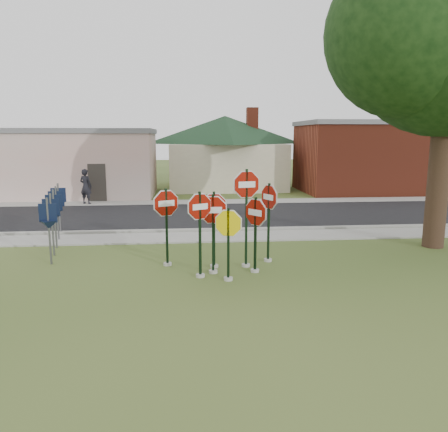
{
  "coord_description": "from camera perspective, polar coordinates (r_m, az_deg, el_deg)",
  "views": [
    {
      "loc": [
        -1.0,
        -10.43,
        3.77
      ],
      "look_at": [
        0.12,
        2.0,
        1.47
      ],
      "focal_mm": 35.0,
      "sensor_mm": 36.0,
      "label": 1
    }
  ],
  "objects": [
    {
      "name": "ground",
      "position": [
        11.14,
        0.31,
        -9.34
      ],
      "size": [
        120.0,
        120.0,
        0.0
      ],
      "primitive_type": "plane",
      "color": "#384E1D",
      "rests_on": "ground"
    },
    {
      "name": "sidewalk_near",
      "position": [
        16.4,
        -1.52,
        -2.74
      ],
      "size": [
        60.0,
        1.6,
        0.06
      ],
      "primitive_type": "cube",
      "color": "gray",
      "rests_on": "ground"
    },
    {
      "name": "road",
      "position": [
        20.8,
        -2.31,
        0.05
      ],
      "size": [
        60.0,
        7.0,
        0.04
      ],
      "primitive_type": "cube",
      "color": "black",
      "rests_on": "ground"
    },
    {
      "name": "sidewalk_far",
      "position": [
        25.04,
        -2.8,
        1.84
      ],
      "size": [
        60.0,
        1.6,
        0.06
      ],
      "primitive_type": "cube",
      "color": "gray",
      "rests_on": "ground"
    },
    {
      "name": "curb",
      "position": [
        17.36,
        -1.73,
        -1.87
      ],
      "size": [
        60.0,
        0.2,
        0.14
      ],
      "primitive_type": "cube",
      "color": "gray",
      "rests_on": "ground"
    },
    {
      "name": "stop_sign_center",
      "position": [
        11.91,
        -1.45,
        -0.97
      ],
      "size": [
        1.07,
        0.24,
        2.32
      ],
      "color": "#A1A096",
      "rests_on": "ground"
    },
    {
      "name": "stop_sign_yellow",
      "position": [
        11.36,
        0.57,
        -2.71
      ],
      "size": [
        0.95,
        0.3,
        2.03
      ],
      "color": "#A1A096",
      "rests_on": "ground"
    },
    {
      "name": "stop_sign_left",
      "position": [
        11.57,
        -3.17,
        -1.02
      ],
      "size": [
        0.88,
        0.48,
        2.43
      ],
      "color": "#A1A096",
      "rests_on": "ground"
    },
    {
      "name": "stop_sign_right",
      "position": [
        12.05,
        4.13,
        -1.21
      ],
      "size": [
        0.66,
        0.84,
        2.23
      ],
      "color": "#A1A096",
      "rests_on": "ground"
    },
    {
      "name": "stop_sign_back_right",
      "position": [
        12.44,
        2.95,
        1.69
      ],
      "size": [
        1.06,
        0.26,
        2.96
      ],
      "color": "#A1A096",
      "rests_on": "ground"
    },
    {
      "name": "stop_sign_back_left",
      "position": [
        12.43,
        -1.31,
        -0.55
      ],
      "size": [
        1.0,
        0.24,
        2.32
      ],
      "color": "#A1A096",
      "rests_on": "ground"
    },
    {
      "name": "stop_sign_far_right",
      "position": [
        13.09,
        5.87,
        0.53
      ],
      "size": [
        0.46,
        0.93,
        2.49
      ],
      "color": "#A1A096",
      "rests_on": "ground"
    },
    {
      "name": "stop_sign_far_left",
      "position": [
        12.73,
        -7.53,
        -0.1
      ],
      "size": [
        0.97,
        0.47,
        2.39
      ],
      "color": "#A1A096",
      "rests_on": "ground"
    },
    {
      "name": "route_sign_row",
      "position": [
        15.78,
        -21.27,
        0.44
      ],
      "size": [
        1.43,
        4.63,
        2.0
      ],
      "color": "#59595E",
      "rests_on": "ground"
    },
    {
      "name": "building_stucco",
      "position": [
        29.58,
        -20.97,
        6.62
      ],
      "size": [
        12.2,
        6.2,
        4.2
      ],
      "color": "beige",
      "rests_on": "ground"
    },
    {
      "name": "building_house",
      "position": [
        32.57,
        0.15,
        10.23
      ],
      "size": [
        11.6,
        11.6,
        6.2
      ],
      "color": "beige",
      "rests_on": "ground"
    },
    {
      "name": "building_brick",
      "position": [
        31.75,
        19.19,
        7.4
      ],
      "size": [
        10.2,
        6.2,
        4.75
      ],
      "color": "maroon",
      "rests_on": "ground"
    },
    {
      "name": "pedestrian",
      "position": [
        25.23,
        -17.61,
        3.71
      ],
      "size": [
        0.83,
        0.71,
        1.93
      ],
      "primitive_type": "imported",
      "rotation": [
        0.0,
        0.0,
        2.73
      ],
      "color": "black",
      "rests_on": "sidewalk_far"
    }
  ]
}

